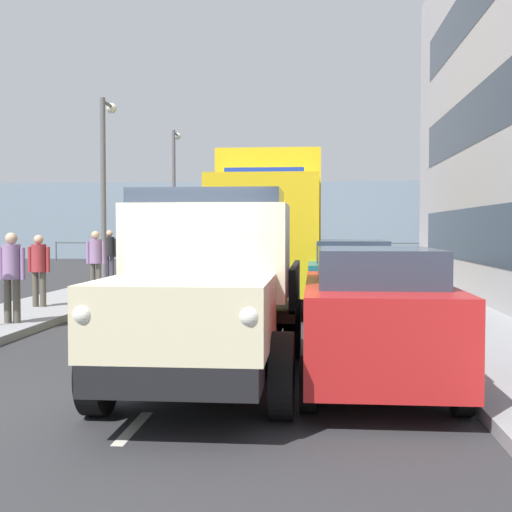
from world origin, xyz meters
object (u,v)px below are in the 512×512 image
object	(u,v)px
car_white_oppositeside_0	(168,265)
car_maroon_oppositeside_1	(203,257)
car_red_kerbside_near	(374,315)
truck_vintage_cream	(209,292)
pedestrian_with_bag	(109,251)
lamp_post_far	(175,186)
pedestrian_near_railing	(128,257)
pedestrian_in_dark_coat	(39,265)
lamp_post_promenade	(105,174)
pedestrian_by_lamp	(12,270)
pedestrian_couple_b	(96,257)
lorry_cargo_yellow	(272,224)
car_teal_kerbside_1	(350,280)

from	to	relation	value
car_white_oppositeside_0	car_maroon_oppositeside_1	xyz separation A→B (m)	(0.00, -5.98, 0.00)
car_red_kerbside_near	truck_vintage_cream	bearing A→B (deg)	5.25
car_maroon_oppositeside_1	pedestrian_with_bag	distance (m)	4.00
lamp_post_far	pedestrian_with_bag	bearing A→B (deg)	85.40
pedestrian_near_railing	pedestrian_with_bag	size ratio (longest dim) A/B	0.93
pedestrian_in_dark_coat	lamp_post_promenade	bearing A→B (deg)	-91.30
pedestrian_by_lamp	pedestrian_in_dark_coat	xyz separation A→B (m)	(0.59, -2.64, -0.04)
car_white_oppositeside_0	lamp_post_promenade	world-z (taller)	lamp_post_promenade
pedestrian_with_bag	pedestrian_couple_b	bearing A→B (deg)	102.53
pedestrian_in_dark_coat	lamp_post_promenade	world-z (taller)	lamp_post_promenade
lamp_post_promenade	car_white_oppositeside_0	bearing A→B (deg)	169.83
pedestrian_by_lamp	pedestrian_with_bag	size ratio (longest dim) A/B	0.98
lorry_cargo_yellow	pedestrian_couple_b	size ratio (longest dim) A/B	4.68
pedestrian_by_lamp	lamp_post_promenade	size ratio (longest dim) A/B	0.30
pedestrian_in_dark_coat	lamp_post_far	xyz separation A→B (m)	(0.01, -15.13, 2.78)
pedestrian_near_railing	lamp_post_promenade	xyz separation A→B (m)	(0.62, 0.21, 2.48)
pedestrian_with_bag	lamp_post_far	bearing A→B (deg)	-94.60
truck_vintage_cream	car_maroon_oppositeside_1	world-z (taller)	truck_vintage_cream
pedestrian_couple_b	pedestrian_with_bag	bearing A→B (deg)	-77.47
car_white_oppositeside_0	car_maroon_oppositeside_1	distance (m)	5.98
car_red_kerbside_near	lamp_post_promenade	bearing A→B (deg)	-58.24
car_maroon_oppositeside_1	pedestrian_couple_b	xyz separation A→B (m)	(1.78, 7.18, 0.29)
lorry_cargo_yellow	car_teal_kerbside_1	xyz separation A→B (m)	(-1.84, 3.57, -1.18)
car_red_kerbside_near	car_maroon_oppositeside_1	bearing A→B (deg)	-73.54
truck_vintage_cream	car_white_oppositeside_0	xyz separation A→B (m)	(2.97, -11.13, -0.28)
pedestrian_couple_b	pedestrian_near_railing	size ratio (longest dim) A/B	1.06
car_red_kerbside_near	car_white_oppositeside_0	bearing A→B (deg)	-65.44
car_teal_kerbside_1	lamp_post_far	world-z (taller)	lamp_post_far
pedestrian_with_bag	pedestrian_in_dark_coat	bearing A→B (deg)	94.93
pedestrian_in_dark_coat	pedestrian_near_railing	distance (m)	4.90
car_white_oppositeside_0	pedestrian_by_lamp	distance (m)	7.09
car_teal_kerbside_1	car_white_oppositeside_0	xyz separation A→B (m)	(5.00, -5.22, -0.00)
lorry_cargo_yellow	car_maroon_oppositeside_1	distance (m)	8.33
pedestrian_in_dark_coat	pedestrian_with_bag	distance (m)	7.38
truck_vintage_cream	pedestrian_near_railing	xyz separation A→B (m)	(4.34, -11.70, -0.06)
pedestrian_couple_b	pedestrian_with_bag	xyz separation A→B (m)	(0.95, -4.29, 0.01)
pedestrian_in_dark_coat	pedestrian_with_bag	size ratio (longest dim) A/B	0.94
car_red_kerbside_near	pedestrian_couple_b	size ratio (longest dim) A/B	2.29
car_white_oppositeside_0	pedestrian_by_lamp	world-z (taller)	pedestrian_by_lamp
pedestrian_couple_b	lamp_post_promenade	distance (m)	2.88
lamp_post_promenade	lamp_post_far	size ratio (longest dim) A/B	0.91
truck_vintage_cream	lorry_cargo_yellow	world-z (taller)	lorry_cargo_yellow
lamp_post_promenade	lamp_post_far	bearing A→B (deg)	-89.38
truck_vintage_cream	lamp_post_far	distance (m)	22.73
lamp_post_promenade	car_maroon_oppositeside_1	bearing A→B (deg)	-109.57
lorry_cargo_yellow	car_red_kerbside_near	world-z (taller)	lorry_cargo_yellow
truck_vintage_cream	pedestrian_in_dark_coat	world-z (taller)	truck_vintage_cream
pedestrian_in_dark_coat	lamp_post_far	world-z (taller)	lamp_post_far
car_red_kerbside_near	pedestrian_near_railing	distance (m)	13.16
pedestrian_in_dark_coat	lamp_post_far	bearing A→B (deg)	-89.97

